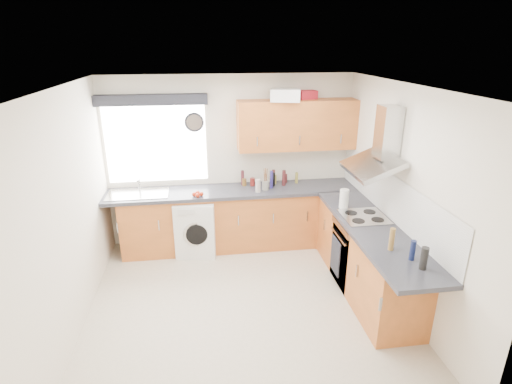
{
  "coord_description": "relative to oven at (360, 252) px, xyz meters",
  "views": [
    {
      "loc": [
        -0.42,
        -3.9,
        2.91
      ],
      "look_at": [
        0.25,
        0.85,
        1.1
      ],
      "focal_mm": 28.0,
      "sensor_mm": 36.0,
      "label": 1
    }
  ],
  "objects": [
    {
      "name": "ground_plane",
      "position": [
        -1.5,
        -0.3,
        -0.42
      ],
      "size": [
        3.6,
        3.6,
        0.0
      ],
      "primitive_type": "plane",
      "color": "beige"
    },
    {
      "name": "ceiling",
      "position": [
        -1.5,
        -0.3,
        2.08
      ],
      "size": [
        3.6,
        3.6,
        0.02
      ],
      "primitive_type": "cube",
      "color": "white",
      "rests_on": "wall_back"
    },
    {
      "name": "wall_back",
      "position": [
        -1.5,
        1.5,
        0.82
      ],
      "size": [
        3.6,
        0.02,
        2.5
      ],
      "primitive_type": "cube",
      "color": "silver",
      "rests_on": "ground_plane"
    },
    {
      "name": "wall_front",
      "position": [
        -1.5,
        -2.1,
        0.82
      ],
      "size": [
        3.6,
        0.02,
        2.5
      ],
      "primitive_type": "cube",
      "color": "silver",
      "rests_on": "ground_plane"
    },
    {
      "name": "wall_left",
      "position": [
        -3.3,
        -0.3,
        0.82
      ],
      "size": [
        0.02,
        3.6,
        2.5
      ],
      "primitive_type": "cube",
      "color": "silver",
      "rests_on": "ground_plane"
    },
    {
      "name": "wall_right",
      "position": [
        0.3,
        -0.3,
        0.82
      ],
      "size": [
        0.02,
        3.6,
        2.5
      ],
      "primitive_type": "cube",
      "color": "silver",
      "rests_on": "ground_plane"
    },
    {
      "name": "window",
      "position": [
        -2.55,
        1.49,
        1.12
      ],
      "size": [
        1.4,
        0.02,
        1.1
      ],
      "primitive_type": "cube",
      "color": "white",
      "rests_on": "wall_back"
    },
    {
      "name": "window_blind",
      "position": [
        -2.55,
        1.4,
        1.76
      ],
      "size": [
        1.5,
        0.18,
        0.14
      ],
      "primitive_type": "cube",
      "color": "black",
      "rests_on": "wall_back"
    },
    {
      "name": "splashback",
      "position": [
        0.29,
        0.0,
        0.75
      ],
      "size": [
        0.01,
        3.0,
        0.54
      ],
      "primitive_type": "cube",
      "color": "white",
      "rests_on": "wall_right"
    },
    {
      "name": "base_cab_back",
      "position": [
        -1.6,
        1.21,
        0.01
      ],
      "size": [
        3.0,
        0.58,
        0.86
      ],
      "primitive_type": "cube",
      "color": "#A55523",
      "rests_on": "ground_plane"
    },
    {
      "name": "base_cab_corner",
      "position": [
        0.0,
        1.2,
        0.01
      ],
      "size": [
        0.6,
        0.6,
        0.86
      ],
      "primitive_type": "cube",
      "color": "#A55523",
      "rests_on": "ground_plane"
    },
    {
      "name": "base_cab_right",
      "position": [
        0.01,
        -0.15,
        0.01
      ],
      "size": [
        0.58,
        2.1,
        0.86
      ],
      "primitive_type": "cube",
      "color": "#A55523",
      "rests_on": "ground_plane"
    },
    {
      "name": "worktop_back",
      "position": [
        -1.5,
        1.2,
        0.46
      ],
      "size": [
        3.6,
        0.62,
        0.05
      ],
      "primitive_type": "cube",
      "color": "#2A2B31",
      "rests_on": "base_cab_back"
    },
    {
      "name": "worktop_right",
      "position": [
        0.0,
        -0.3,
        0.46
      ],
      "size": [
        0.62,
        2.42,
        0.05
      ],
      "primitive_type": "cube",
      "color": "#2A2B31",
      "rests_on": "base_cab_right"
    },
    {
      "name": "sink",
      "position": [
        -2.83,
        1.2,
        0.52
      ],
      "size": [
        0.84,
        0.46,
        0.1
      ],
      "primitive_type": null,
      "color": "#AEAEAE",
      "rests_on": "worktop_back"
    },
    {
      "name": "oven",
      "position": [
        0.0,
        0.0,
        0.0
      ],
      "size": [
        0.56,
        0.58,
        0.85
      ],
      "primitive_type": "cube",
      "color": "black",
      "rests_on": "ground_plane"
    },
    {
      "name": "hob_plate",
      "position": [
        0.0,
        0.0,
        0.49
      ],
      "size": [
        0.52,
        0.52,
        0.01
      ],
      "primitive_type": "cube",
      "color": "#AEAEAE",
      "rests_on": "worktop_right"
    },
    {
      "name": "extractor_hood",
      "position": [
        0.1,
        -0.0,
        1.34
      ],
      "size": [
        0.52,
        0.78,
        0.66
      ],
      "primitive_type": null,
      "color": "#AEAEAE",
      "rests_on": "wall_right"
    },
    {
      "name": "upper_cabinets",
      "position": [
        -0.55,
        1.32,
        1.38
      ],
      "size": [
        1.7,
        0.35,
        0.7
      ],
      "primitive_type": "cube",
      "color": "#A55523",
      "rests_on": "wall_back"
    },
    {
      "name": "washing_machine",
      "position": [
        -2.04,
        1.1,
        -0.02
      ],
      "size": [
        0.63,
        0.61,
        0.82
      ],
      "primitive_type": "cube",
      "rotation": [
        0.0,
        0.0,
        -0.14
      ],
      "color": "white",
      "rests_on": "ground_plane"
    },
    {
      "name": "wall_clock",
      "position": [
        -2.0,
        1.48,
        1.42
      ],
      "size": [
        0.28,
        0.04,
        0.28
      ],
      "primitive_type": "cylinder",
      "rotation": [
        1.57,
        0.0,
        0.0
      ],
      "color": "black",
      "rests_on": "wall_back"
    },
    {
      "name": "casserole",
      "position": [
        -0.75,
        1.22,
        1.81
      ],
      "size": [
        0.45,
        0.37,
        0.17
      ],
      "primitive_type": "cube",
      "rotation": [
        0.0,
        0.0,
        -0.24
      ],
      "color": "white",
      "rests_on": "upper_cabinets"
    },
    {
      "name": "storage_box",
      "position": [
        -0.41,
        1.42,
        1.78
      ],
      "size": [
        0.31,
        0.28,
        0.12
      ],
      "primitive_type": "cube",
      "rotation": [
        0.0,
        0.0,
        0.28
      ],
      "color": "#A71724",
      "rests_on": "upper_cabinets"
    },
    {
      "name": "utensil_pot",
      "position": [
        -1.03,
        1.13,
        0.55
      ],
      "size": [
        0.12,
        0.12,
        0.13
      ],
      "primitive_type": "cylinder",
      "rotation": [
        0.0,
        0.0,
        0.27
      ],
      "color": "slate",
      "rests_on": "worktop_back"
    },
    {
      "name": "kitchen_roll",
      "position": [
        -0.15,
        0.32,
        0.61
      ],
      "size": [
        0.14,
        0.14,
        0.25
      ],
      "primitive_type": "cylinder",
      "rotation": [
        0.0,
        0.0,
        -0.22
      ],
      "color": "white",
      "rests_on": "worktop_right"
    },
    {
      "name": "tomato_cluster",
      "position": [
        -2.0,
        1.0,
        0.52
      ],
      "size": [
        0.16,
        0.16,
        0.06
      ],
      "primitive_type": null,
      "rotation": [
        0.0,
        0.0,
        0.2
      ],
      "color": "#B7260E",
      "rests_on": "worktop_back"
    },
    {
      "name": "jar_0",
      "position": [
        -0.87,
        1.38,
        0.59
      ],
      "size": [
        0.05,
        0.05,
        0.21
      ],
      "primitive_type": "cylinder",
      "color": "#55241E",
      "rests_on": "worktop_back"
    },
    {
      "name": "jar_1",
      "position": [
        -1.33,
        1.38,
        0.59
      ],
      "size": [
        0.05,
        0.05,
        0.22
      ],
      "primitive_type": "cylinder",
      "color": "#48191F",
      "rests_on": "worktop_back"
    },
    {
      "name": "jar_2",
      "position": [
        -0.85,
        1.37,
        0.55
      ],
      "size": [
        0.05,
        0.05,
        0.13
      ],
      "primitive_type": "cylinder",
      "color": "#9C9336",
      "rests_on": "worktop_back"
    },
    {
      "name": "jar_3",
      "position": [
        -1.15,
        1.05,
        0.58
      ],
      "size": [
        0.07,
        0.07,
        0.18
      ],
      "primitive_type": "cylinder",
      "color": "#A3968B",
      "rests_on": "worktop_back"
    },
    {
      "name": "jar_4",
      "position": [
        -1.19,
        1.32,
        0.54
      ],
      "size": [
        0.07,
        0.07,
        0.12
      ],
      "primitive_type": "cylinder",
      "color": "#5E1613",
      "rests_on": "worktop_back"
    },
    {
      "name": "jar_5",
      "position": [
        -0.93,
        1.19,
        0.61
      ],
      "size": [
        0.04,
        0.04,
        0.26
      ],
      "primitive_type": "cylinder",
      "color": "navy",
      "rests_on": "worktop_back"
    },
    {
      "name": "jar_6",
      "position": [
        -0.73,
        1.27,
        0.6
      ],
      "size": [
        0.05,
        0.05,
        0.23
      ],
      "primitive_type": "cylinder",
      "color": "#45181A",
      "rests_on": "worktop_back"
    },
    {
      "name": "jar_7",
      "position": [
        -0.67,
        1.39,
        0.55
      ],
      "size": [
        0.04,
        0.04,
        0.14
      ],
      "primitive_type": "cylinder",
      "color": "#4A1A1C",
      "rests_on": "worktop_back"
    },
    {
      "name": "jar_8",
      "position": [
        -0.88,
        1.27,
        0.59
      ],
      "size": [
        0.04,
        0.04,
        0.2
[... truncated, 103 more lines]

